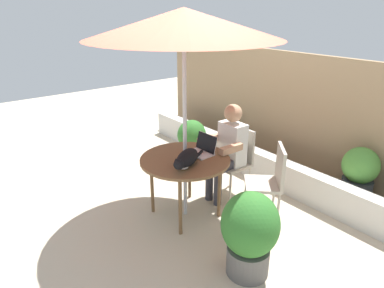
{
  "coord_description": "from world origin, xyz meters",
  "views": [
    {
      "loc": [
        2.85,
        -2.14,
        2.34
      ],
      "look_at": [
        0.0,
        0.1,
        0.88
      ],
      "focal_mm": 32.37,
      "sensor_mm": 36.0,
      "label": 1
    }
  ],
  "objects_px": {
    "cat": "(186,159)",
    "potted_plant_by_chair": "(192,138)",
    "laptop": "(203,148)",
    "patio_umbrella": "(184,24)",
    "person_seated": "(228,147)",
    "chair_occupied": "(236,156)",
    "chair_empty": "(271,177)",
    "potted_plant_near_fence": "(250,232)",
    "potted_plant_corner": "(359,175)",
    "patio_table": "(185,163)"
  },
  "relations": [
    {
      "from": "chair_empty",
      "to": "potted_plant_near_fence",
      "type": "height_order",
      "value": "chair_empty"
    },
    {
      "from": "cat",
      "to": "potted_plant_corner",
      "type": "distance_m",
      "value": 2.17
    },
    {
      "from": "patio_umbrella",
      "to": "laptop",
      "type": "distance_m",
      "value": 1.4
    },
    {
      "from": "chair_occupied",
      "to": "potted_plant_near_fence",
      "type": "height_order",
      "value": "chair_occupied"
    },
    {
      "from": "patio_table",
      "to": "laptop",
      "type": "distance_m",
      "value": 0.29
    },
    {
      "from": "laptop",
      "to": "cat",
      "type": "xyz_separation_m",
      "value": [
        0.17,
        -0.37,
        0.02
      ]
    },
    {
      "from": "person_seated",
      "to": "laptop",
      "type": "relative_size",
      "value": 3.96
    },
    {
      "from": "chair_empty",
      "to": "patio_umbrella",
      "type": "bearing_deg",
      "value": -132.57
    },
    {
      "from": "potted_plant_by_chair",
      "to": "potted_plant_corner",
      "type": "relative_size",
      "value": 0.87
    },
    {
      "from": "potted_plant_near_fence",
      "to": "cat",
      "type": "bearing_deg",
      "value": 178.18
    },
    {
      "from": "chair_empty",
      "to": "chair_occupied",
      "type": "bearing_deg",
      "value": 170.4
    },
    {
      "from": "chair_occupied",
      "to": "potted_plant_by_chair",
      "type": "distance_m",
      "value": 1.22
    },
    {
      "from": "patio_table",
      "to": "potted_plant_corner",
      "type": "height_order",
      "value": "potted_plant_corner"
    },
    {
      "from": "cat",
      "to": "patio_table",
      "type": "bearing_deg",
      "value": 147.34
    },
    {
      "from": "potted_plant_by_chair",
      "to": "potted_plant_corner",
      "type": "xyz_separation_m",
      "value": [
        2.34,
        0.76,
        0.04
      ]
    },
    {
      "from": "patio_umbrella",
      "to": "laptop",
      "type": "xyz_separation_m",
      "value": [
        0.0,
        0.26,
        -1.38
      ]
    },
    {
      "from": "person_seated",
      "to": "potted_plant_near_fence",
      "type": "relative_size",
      "value": 1.48
    },
    {
      "from": "laptop",
      "to": "cat",
      "type": "height_order",
      "value": "laptop"
    },
    {
      "from": "laptop",
      "to": "potted_plant_by_chair",
      "type": "distance_m",
      "value": 1.48
    },
    {
      "from": "patio_table",
      "to": "potted_plant_by_chair",
      "type": "height_order",
      "value": "patio_table"
    },
    {
      "from": "chair_occupied",
      "to": "potted_plant_near_fence",
      "type": "xyz_separation_m",
      "value": [
        1.14,
        -0.97,
        -0.08
      ]
    },
    {
      "from": "potted_plant_near_fence",
      "to": "person_seated",
      "type": "bearing_deg",
      "value": 144.63
    },
    {
      "from": "potted_plant_corner",
      "to": "chair_empty",
      "type": "bearing_deg",
      "value": -114.53
    },
    {
      "from": "patio_umbrella",
      "to": "chair_occupied",
      "type": "distance_m",
      "value": 1.84
    },
    {
      "from": "cat",
      "to": "potted_plant_by_chair",
      "type": "bearing_deg",
      "value": 140.01
    },
    {
      "from": "laptop",
      "to": "potted_plant_corner",
      "type": "distance_m",
      "value": 1.94
    },
    {
      "from": "potted_plant_by_chair",
      "to": "potted_plant_corner",
      "type": "height_order",
      "value": "potted_plant_corner"
    },
    {
      "from": "chair_empty",
      "to": "laptop",
      "type": "height_order",
      "value": "laptop"
    },
    {
      "from": "patio_umbrella",
      "to": "potted_plant_near_fence",
      "type": "xyz_separation_m",
      "value": [
        1.14,
        -0.14,
        -1.72
      ]
    },
    {
      "from": "chair_occupied",
      "to": "cat",
      "type": "height_order",
      "value": "cat"
    },
    {
      "from": "cat",
      "to": "potted_plant_corner",
      "type": "bearing_deg",
      "value": 62.71
    },
    {
      "from": "patio_umbrella",
      "to": "person_seated",
      "type": "height_order",
      "value": "patio_umbrella"
    },
    {
      "from": "chair_empty",
      "to": "laptop",
      "type": "relative_size",
      "value": 2.87
    },
    {
      "from": "patio_umbrella",
      "to": "chair_empty",
      "type": "height_order",
      "value": "patio_umbrella"
    },
    {
      "from": "person_seated",
      "to": "laptop",
      "type": "distance_m",
      "value": 0.42
    },
    {
      "from": "laptop",
      "to": "potted_plant_near_fence",
      "type": "xyz_separation_m",
      "value": [
        1.14,
        -0.4,
        -0.34
      ]
    },
    {
      "from": "chair_occupied",
      "to": "laptop",
      "type": "bearing_deg",
      "value": -89.61
    },
    {
      "from": "potted_plant_near_fence",
      "to": "potted_plant_by_chair",
      "type": "distance_m",
      "value": 2.61
    },
    {
      "from": "patio_umbrella",
      "to": "potted_plant_near_fence",
      "type": "height_order",
      "value": "patio_umbrella"
    },
    {
      "from": "chair_occupied",
      "to": "chair_empty",
      "type": "distance_m",
      "value": 0.67
    },
    {
      "from": "chair_empty",
      "to": "person_seated",
      "type": "relative_size",
      "value": 0.73
    },
    {
      "from": "patio_umbrella",
      "to": "person_seated",
      "type": "relative_size",
      "value": 1.88
    },
    {
      "from": "cat",
      "to": "potted_plant_corner",
      "type": "height_order",
      "value": "cat"
    },
    {
      "from": "potted_plant_near_fence",
      "to": "potted_plant_corner",
      "type": "bearing_deg",
      "value": 89.85
    },
    {
      "from": "laptop",
      "to": "potted_plant_by_chair",
      "type": "bearing_deg",
      "value": 147.22
    },
    {
      "from": "chair_occupied",
      "to": "laptop",
      "type": "height_order",
      "value": "laptop"
    },
    {
      "from": "chair_occupied",
      "to": "potted_plant_near_fence",
      "type": "bearing_deg",
      "value": -40.3
    },
    {
      "from": "laptop",
      "to": "potted_plant_near_fence",
      "type": "distance_m",
      "value": 1.25
    },
    {
      "from": "patio_umbrella",
      "to": "potted_plant_corner",
      "type": "distance_m",
      "value": 2.76
    },
    {
      "from": "patio_umbrella",
      "to": "potted_plant_near_fence",
      "type": "relative_size",
      "value": 2.77
    }
  ]
}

